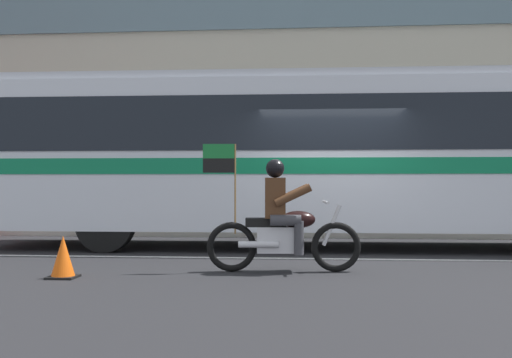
% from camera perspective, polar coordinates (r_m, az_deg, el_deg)
% --- Properties ---
extents(ground_plane, '(60.00, 60.00, 0.00)m').
position_cam_1_polar(ground_plane, '(10.84, 6.98, -6.90)').
color(ground_plane, black).
extents(sidewalk_curb, '(28.00, 3.80, 0.15)m').
position_cam_1_polar(sidewalk_curb, '(15.91, 6.37, -4.56)').
color(sidewalk_curb, '#B7B2A8').
rests_on(sidewalk_curb, ground_plane).
extents(lane_center_stripe, '(26.60, 0.14, 0.01)m').
position_cam_1_polar(lane_center_stripe, '(10.24, 7.10, -7.26)').
color(lane_center_stripe, silver).
rests_on(lane_center_stripe, ground_plane).
extents(office_building_facade, '(28.00, 0.89, 9.08)m').
position_cam_1_polar(office_building_facade, '(18.45, 6.20, 9.97)').
color(office_building_facade, gray).
rests_on(office_building_facade, ground_plane).
extents(transit_bus, '(13.42, 2.76, 3.22)m').
position_cam_1_polar(transit_bus, '(11.98, 7.49, 2.74)').
color(transit_bus, silver).
rests_on(transit_bus, ground_plane).
extents(motorcycle_with_rider, '(2.19, 0.64, 1.78)m').
position_cam_1_polar(motorcycle_with_rider, '(8.66, 2.39, -4.12)').
color(motorcycle_with_rider, black).
rests_on(motorcycle_with_rider, ground_plane).
extents(traffic_cone, '(0.36, 0.36, 0.55)m').
position_cam_1_polar(traffic_cone, '(8.49, -17.26, -6.94)').
color(traffic_cone, '#EA590F').
rests_on(traffic_cone, ground_plane).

